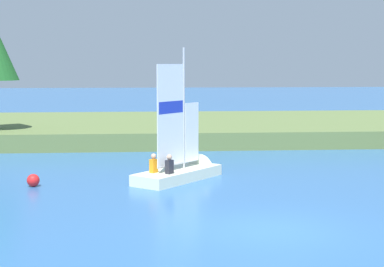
# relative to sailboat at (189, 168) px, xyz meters

# --- Properties ---
(ground_plane) EXTENTS (200.00, 200.00, 0.00)m
(ground_plane) POSITION_rel_sailboat_xyz_m (1.50, -7.91, -0.37)
(ground_plane) COLOR #2D609E
(shore_bank) EXTENTS (80.00, 14.50, 0.93)m
(shore_bank) POSITION_rel_sailboat_xyz_m (1.50, 14.55, 0.09)
(shore_bank) COLOR #5B703D
(shore_bank) RESTS_ON ground
(sailboat) EXTENTS (3.94, 4.28, 5.48)m
(sailboat) POSITION_rel_sailboat_xyz_m (0.00, 0.00, 0.00)
(sailboat) COLOR silver
(sailboat) RESTS_ON ground
(channel_buoy) EXTENTS (0.46, 0.46, 0.46)m
(channel_buoy) POSITION_rel_sailboat_xyz_m (-5.77, -1.36, -0.14)
(channel_buoy) COLOR red
(channel_buoy) RESTS_ON ground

